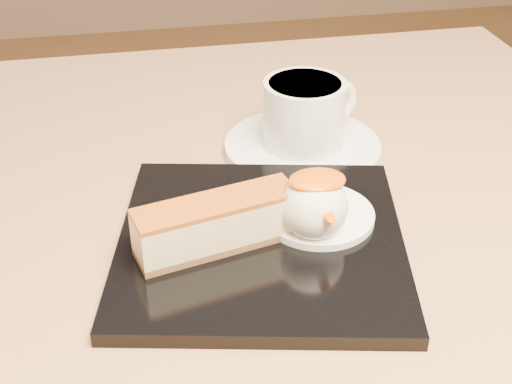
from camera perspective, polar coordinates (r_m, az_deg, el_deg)
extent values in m
cube|color=#915D34|center=(0.60, -0.05, -3.90)|extent=(0.80, 0.80, 0.04)
cube|color=black|center=(0.56, 0.40, -4.04)|extent=(0.26, 0.26, 0.01)
cube|color=brown|center=(0.54, -3.11, -4.02)|extent=(0.13, 0.06, 0.01)
cube|color=beige|center=(0.53, -3.17, -2.46)|extent=(0.13, 0.06, 0.03)
cube|color=#923610|center=(0.52, -3.23, -0.92)|extent=(0.13, 0.06, 0.00)
cylinder|color=white|center=(0.57, 5.00, -1.84)|extent=(0.09, 0.09, 0.01)
sphere|color=white|center=(0.54, 4.66, -1.14)|extent=(0.05, 0.05, 0.05)
ellipsoid|color=#EA5607|center=(0.53, 4.91, 0.95)|extent=(0.04, 0.03, 0.01)
ellipsoid|color=green|center=(0.58, 1.65, -0.76)|extent=(0.02, 0.01, 0.00)
ellipsoid|color=green|center=(0.59, 2.39, -0.38)|extent=(0.02, 0.01, 0.00)
ellipsoid|color=green|center=(0.59, 0.79, -0.45)|extent=(0.01, 0.02, 0.00)
cylinder|color=white|center=(0.69, 3.74, 3.59)|extent=(0.15, 0.15, 0.01)
cylinder|color=white|center=(0.67, 3.85, 6.29)|extent=(0.08, 0.08, 0.06)
cylinder|color=black|center=(0.66, 3.94, 8.58)|extent=(0.07, 0.07, 0.00)
torus|color=white|center=(0.70, 6.59, 7.16)|extent=(0.04, 0.03, 0.04)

